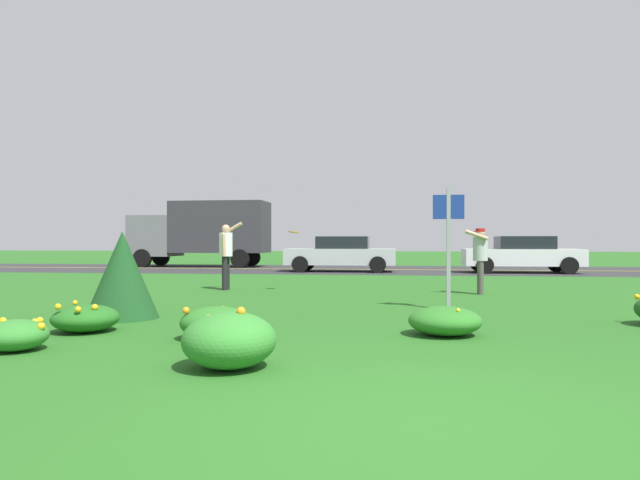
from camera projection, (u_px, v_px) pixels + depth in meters
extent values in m
plane|color=#26601E|center=(404.00, 290.00, 14.66)|extent=(120.00, 120.00, 0.00)
cube|color=#2D2D30|center=(401.00, 270.00, 25.45)|extent=(120.00, 8.46, 0.01)
cube|color=yellow|center=(401.00, 270.00, 25.45)|extent=(120.00, 0.16, 0.00)
sphere|color=yellow|center=(637.00, 297.00, 8.74)|extent=(0.08, 0.08, 0.08)
ellipsoid|color=#23661E|center=(85.00, 318.00, 7.93)|extent=(0.89, 0.92, 0.37)
sphere|color=gold|center=(78.00, 309.00, 7.54)|extent=(0.08, 0.08, 0.08)
sphere|color=gold|center=(95.00, 307.00, 7.73)|extent=(0.09, 0.09, 0.09)
sphere|color=gold|center=(83.00, 312.00, 8.16)|extent=(0.08, 0.08, 0.08)
sphere|color=gold|center=(105.00, 315.00, 8.01)|extent=(0.06, 0.06, 0.06)
sphere|color=gold|center=(75.00, 303.00, 8.23)|extent=(0.07, 0.07, 0.07)
sphere|color=gold|center=(58.00, 307.00, 7.63)|extent=(0.08, 0.08, 0.08)
ellipsoid|color=#2D7526|center=(217.00, 323.00, 7.32)|extent=(0.95, 0.83, 0.42)
sphere|color=orange|center=(186.00, 310.00, 7.20)|extent=(0.09, 0.09, 0.09)
sphere|color=orange|center=(243.00, 311.00, 7.39)|extent=(0.08, 0.08, 0.08)
sphere|color=orange|center=(223.00, 308.00, 7.67)|extent=(0.06, 0.06, 0.06)
ellipsoid|color=#337F2D|center=(15.00, 335.00, 6.54)|extent=(0.72, 0.73, 0.35)
sphere|color=gold|center=(3.00, 321.00, 6.51)|extent=(0.08, 0.08, 0.08)
sphere|color=gold|center=(35.00, 322.00, 6.75)|extent=(0.08, 0.08, 0.08)
sphere|color=gold|center=(41.00, 326.00, 6.51)|extent=(0.09, 0.09, 0.09)
sphere|color=gold|center=(17.00, 331.00, 6.69)|extent=(0.09, 0.09, 0.09)
sphere|color=gold|center=(26.00, 330.00, 6.62)|extent=(0.06, 0.06, 0.06)
sphere|color=gold|center=(40.00, 320.00, 6.80)|extent=(0.08, 0.08, 0.08)
sphere|color=gold|center=(6.00, 329.00, 6.52)|extent=(0.08, 0.08, 0.08)
ellipsoid|color=#2D7526|center=(445.00, 321.00, 7.64)|extent=(0.96, 0.95, 0.38)
sphere|color=yellow|center=(458.00, 310.00, 7.39)|extent=(0.05, 0.05, 0.05)
sphere|color=yellow|center=(453.00, 308.00, 7.87)|extent=(0.05, 0.05, 0.05)
sphere|color=yellow|center=(467.00, 318.00, 7.72)|extent=(0.08, 0.08, 0.08)
sphere|color=yellow|center=(461.00, 316.00, 7.55)|extent=(0.05, 0.05, 0.05)
ellipsoid|color=#337F2D|center=(229.00, 340.00, 5.64)|extent=(0.92, 0.96, 0.55)
sphere|color=orange|center=(241.00, 311.00, 5.61)|extent=(0.09, 0.09, 0.09)
sphere|color=orange|center=(265.00, 326.00, 5.79)|extent=(0.06, 0.06, 0.06)
sphere|color=orange|center=(208.00, 330.00, 5.70)|extent=(0.08, 0.08, 0.08)
sphere|color=orange|center=(209.00, 319.00, 5.62)|extent=(0.08, 0.08, 0.08)
cube|color=#93969B|center=(448.00, 249.00, 10.51)|extent=(0.07, 0.10, 2.22)
cube|color=navy|center=(449.00, 207.00, 10.48)|extent=(0.56, 0.03, 0.44)
cone|color=#19471E|center=(122.00, 275.00, 9.32)|extent=(1.16, 1.16, 1.41)
cylinder|color=silver|center=(226.00, 244.00, 14.85)|extent=(0.34, 0.34, 0.61)
sphere|color=tan|center=(226.00, 229.00, 14.85)|extent=(0.21, 0.21, 0.21)
cylinder|color=black|center=(227.00, 273.00, 14.93)|extent=(0.14, 0.14, 0.86)
cylinder|color=black|center=(225.00, 273.00, 14.77)|extent=(0.14, 0.14, 0.86)
cylinder|color=tan|center=(232.00, 229.00, 15.03)|extent=(0.55, 0.13, 0.36)
cylinder|color=tan|center=(224.00, 245.00, 14.66)|extent=(0.12, 0.10, 0.58)
cylinder|color=#B2B2B7|center=(480.00, 249.00, 13.61)|extent=(0.34, 0.34, 0.56)
sphere|color=tan|center=(480.00, 233.00, 13.61)|extent=(0.21, 0.21, 0.21)
cylinder|color=#4C4742|center=(481.00, 278.00, 13.52)|extent=(0.14, 0.14, 0.79)
cylinder|color=#4C4742|center=(480.00, 277.00, 13.69)|extent=(0.14, 0.14, 0.79)
cylinder|color=tan|center=(477.00, 235.00, 13.44)|extent=(0.53, 0.12, 0.26)
cylinder|color=tan|center=(479.00, 250.00, 13.81)|extent=(0.12, 0.10, 0.53)
cylinder|color=red|center=(480.00, 230.00, 13.61)|extent=(0.22, 0.22, 0.07)
cylinder|color=red|center=(476.00, 231.00, 13.63)|extent=(0.15, 0.15, 0.02)
cylinder|color=orange|center=(294.00, 232.00, 14.44)|extent=(0.26, 0.26, 0.05)
torus|color=orange|center=(294.00, 232.00, 14.44)|extent=(0.26, 0.26, 0.05)
cube|color=silver|center=(522.00, 257.00, 22.94)|extent=(4.50, 1.82, 0.66)
cube|color=black|center=(524.00, 243.00, 22.92)|extent=(2.10, 1.64, 0.52)
cylinder|color=black|center=(485.00, 265.00, 22.26)|extent=(0.66, 0.22, 0.66)
cylinder|color=black|center=(478.00, 264.00, 24.02)|extent=(0.66, 0.22, 0.66)
cylinder|color=black|center=(569.00, 266.00, 21.85)|extent=(0.66, 0.22, 0.66)
cylinder|color=black|center=(556.00, 264.00, 23.61)|extent=(0.66, 0.22, 0.66)
cube|color=#B7BABF|center=(341.00, 257.00, 23.89)|extent=(4.50, 1.82, 0.66)
cube|color=black|center=(343.00, 243.00, 23.88)|extent=(2.10, 1.64, 0.52)
cylinder|color=black|center=(300.00, 264.00, 23.21)|extent=(0.66, 0.22, 0.66)
cylinder|color=black|center=(307.00, 263.00, 24.97)|extent=(0.66, 0.22, 0.66)
cylinder|color=black|center=(378.00, 265.00, 22.80)|extent=(0.66, 0.22, 0.66)
cylinder|color=black|center=(379.00, 263.00, 24.57)|extent=(0.66, 0.22, 0.66)
cube|color=slate|center=(156.00, 236.00, 28.94)|extent=(2.10, 2.30, 2.00)
cube|color=#333338|center=(221.00, 227.00, 28.50)|extent=(4.60, 2.30, 2.50)
cylinder|color=black|center=(142.00, 258.00, 27.88)|extent=(0.88, 0.26, 0.88)
cylinder|color=black|center=(161.00, 257.00, 30.06)|extent=(0.88, 0.26, 0.88)
cylinder|color=black|center=(240.00, 259.00, 27.24)|extent=(0.88, 0.26, 0.88)
cylinder|color=black|center=(252.00, 257.00, 29.42)|extent=(0.88, 0.26, 0.88)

